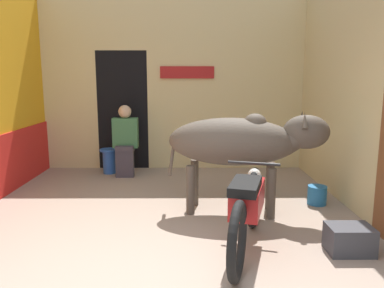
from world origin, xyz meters
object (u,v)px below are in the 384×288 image
Objects in this scene: shopkeeper_seated at (125,139)px; bucket at (317,195)px; plastic_stool at (109,160)px; crate at (349,239)px; motorcycle_near at (247,206)px; cow at (242,142)px.

bucket is (2.93, -1.60, -0.54)m from shopkeeper_seated.
crate is at bearing -46.20° from plastic_stool.
motorcycle_near reaches higher than crate.
cow reaches higher than plastic_stool.
motorcycle_near is 3.77m from plastic_stool.
bucket is at bearing -28.22° from plastic_stool.
cow is at bearing 128.60° from crate.
cow reaches higher than bucket.
bucket is at bearing 14.96° from cow.
bucket is at bearing -28.62° from shopkeeper_seated.
crate is 1.69× the size of bucket.
cow is 2.64m from shopkeeper_seated.
shopkeeper_seated is 4.16m from crate.
shopkeeper_seated reaches higher than motorcycle_near.
cow is at bearing -165.04° from bucket.
shopkeeper_seated is at bearing 131.92° from crate.
shopkeeper_seated is 0.56m from plastic_stool.
cow is 7.99× the size of bucket.
shopkeeper_seated reaches higher than crate.
plastic_stool is 1.03× the size of crate.
motorcycle_near is at bearing -130.67° from bucket.
motorcycle_near is 1.08m from crate.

